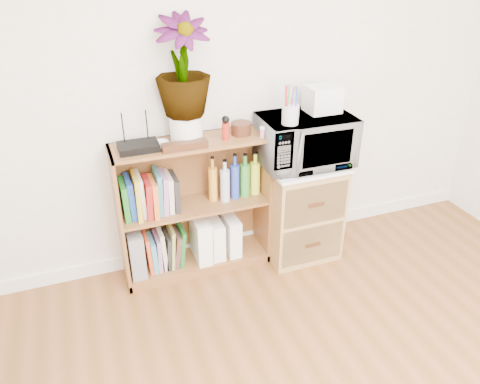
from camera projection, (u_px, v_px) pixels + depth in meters
skirting_board at (237, 239)px, 3.54m from camera, size 4.00×0.02×0.10m
bookshelf at (194, 208)px, 3.11m from camera, size 1.00×0.30×0.95m
wicker_unit at (299, 209)px, 3.34m from camera, size 0.50×0.45×0.70m
microwave at (305, 140)px, 3.08m from camera, size 0.60×0.41×0.33m
pen_cup at (290, 115)px, 2.85m from camera, size 0.11×0.11×0.12m
small_appliance at (323, 99)px, 3.04m from camera, size 0.21×0.18×0.17m
router at (138, 147)px, 2.76m from camera, size 0.24×0.16×0.04m
white_bowl at (159, 145)px, 2.79m from camera, size 0.13×0.13×0.03m
plant_pot at (186, 128)px, 2.86m from camera, size 0.20×0.20×0.17m
potted_plant at (183, 67)px, 2.68m from camera, size 0.32×0.32×0.58m
trinket_box at (185, 146)px, 2.78m from camera, size 0.27×0.07×0.04m
kokeshi_doll at (226, 131)px, 2.89m from camera, size 0.05×0.05×0.11m
wooden_bowl at (241, 128)px, 2.98m from camera, size 0.13×0.13×0.08m
paint_jars at (267, 132)px, 2.94m from camera, size 0.11×0.04×0.06m
file_box at (135, 250)px, 3.11m from camera, size 0.10×0.26×0.32m
magazine_holder_left at (201, 238)px, 3.23m from camera, size 0.10×0.25×0.32m
magazine_holder_mid at (215, 238)px, 3.28m from camera, size 0.09×0.22×0.28m
magazine_holder_right at (231, 234)px, 3.31m from camera, size 0.09×0.22×0.28m
cookbooks at (150, 195)px, 2.96m from camera, size 0.36×0.20×0.29m
liquor_bottles at (241, 177)px, 3.13m from camera, size 0.44×0.07×0.31m
lower_books at (164, 248)px, 3.18m from camera, size 0.27×0.19×0.29m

